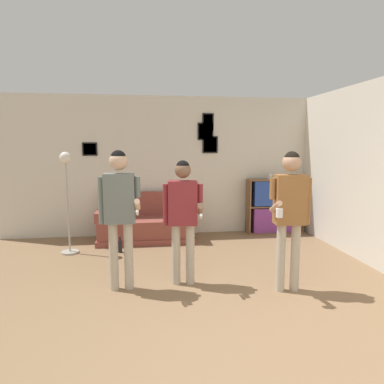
% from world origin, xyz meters
% --- Properties ---
extents(ground_plane, '(20.00, 20.00, 0.00)m').
position_xyz_m(ground_plane, '(0.00, 0.00, 0.00)').
color(ground_plane, '#846647').
extents(wall_back, '(7.28, 0.08, 2.70)m').
position_xyz_m(wall_back, '(-0.00, 4.45, 1.35)').
color(wall_back, silver).
rests_on(wall_back, ground_plane).
extents(wall_right, '(0.06, 6.82, 2.70)m').
position_xyz_m(wall_right, '(2.47, 2.21, 1.35)').
color(wall_right, silver).
rests_on(wall_right, ground_plane).
extents(couch, '(1.76, 0.80, 0.87)m').
position_xyz_m(couch, '(-0.81, 4.03, 0.29)').
color(couch, brown).
rests_on(couch, ground_plane).
extents(bookshelf, '(1.13, 0.30, 1.09)m').
position_xyz_m(bookshelf, '(1.77, 4.23, 0.54)').
color(bookshelf, brown).
rests_on(bookshelf, ground_plane).
extents(floor_lamp, '(0.28, 0.28, 1.66)m').
position_xyz_m(floor_lamp, '(-2.06, 3.39, 1.09)').
color(floor_lamp, '#ADA89E').
rests_on(floor_lamp, ground_plane).
extents(person_player_foreground_left, '(0.50, 0.46, 1.71)m').
position_xyz_m(person_player_foreground_left, '(-1.11, 1.83, 1.06)').
color(person_player_foreground_left, '#B7AD99').
rests_on(person_player_foreground_left, ground_plane).
extents(person_player_foreground_center, '(0.50, 0.48, 1.58)m').
position_xyz_m(person_player_foreground_center, '(-0.35, 1.90, 0.96)').
color(person_player_foreground_center, '#B7AD99').
rests_on(person_player_foreground_center, ground_plane).
extents(person_watcher_holding_cup, '(0.52, 0.41, 1.70)m').
position_xyz_m(person_watcher_holding_cup, '(0.89, 1.52, 1.05)').
color(person_watcher_holding_cup, '#B7AD99').
rests_on(person_watcher_holding_cup, ground_plane).
extents(bottle_on_floor, '(0.07, 0.07, 0.27)m').
position_xyz_m(bottle_on_floor, '(-1.24, 3.31, 0.11)').
color(bottle_on_floor, black).
rests_on(bottle_on_floor, ground_plane).
extents(drinking_cup, '(0.08, 0.08, 0.11)m').
position_xyz_m(drinking_cup, '(1.65, 4.23, 1.15)').
color(drinking_cup, white).
rests_on(drinking_cup, bookshelf).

